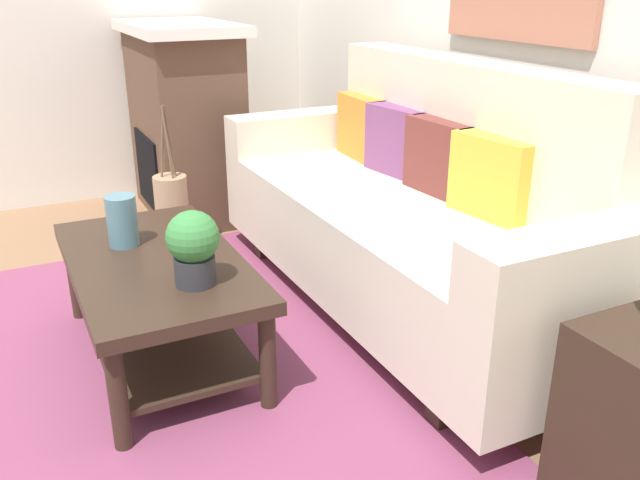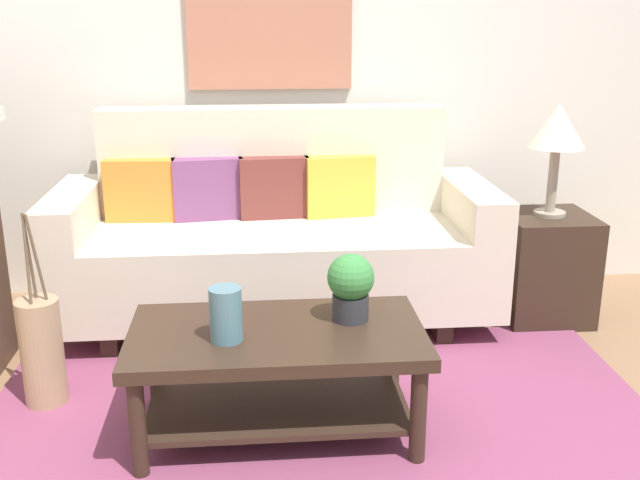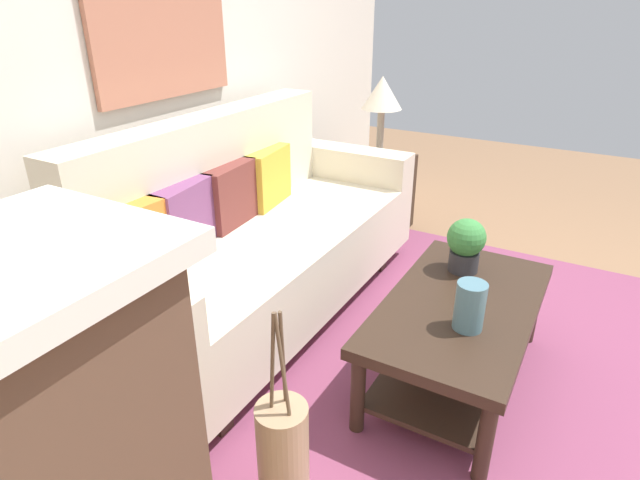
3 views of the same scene
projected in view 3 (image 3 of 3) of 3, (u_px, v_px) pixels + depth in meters
ground_plane at (568, 393)px, 2.36m from camera, size 8.81×8.81×0.00m
wall_back at (176, 53)px, 2.74m from camera, size 4.81×0.10×2.70m
area_rug at (458, 358)px, 2.58m from camera, size 2.70×1.71×0.01m
couch at (253, 243)px, 2.78m from camera, size 2.20×0.84×1.08m
throw_pillow_orange at (128, 244)px, 2.19m from camera, size 0.37×0.14×0.32m
throw_pillow_plum at (185, 217)px, 2.46m from camera, size 0.37×0.17×0.32m
throw_pillow_maroon at (230, 195)px, 2.73m from camera, size 0.37×0.15×0.32m
throw_pillow_mustard at (268, 177)px, 3.00m from camera, size 0.37×0.17×0.32m
coffee_table at (458, 324)px, 2.30m from camera, size 1.10×0.60×0.43m
tabletop_vase at (470, 306)px, 2.03m from camera, size 0.12×0.12×0.20m
potted_plant_tabletop at (466, 243)px, 2.45m from camera, size 0.18×0.18×0.26m
side_table at (377, 194)px, 3.90m from camera, size 0.44×0.44×0.56m
table_lamp at (382, 96)px, 3.60m from camera, size 0.28×0.28×0.57m
floor_vase at (283, 462)px, 1.72m from camera, size 0.17×0.17×0.46m
floor_vase_branch_a at (283, 358)px, 1.56m from camera, size 0.05×0.03×0.36m
floor_vase_branch_b at (272, 362)px, 1.55m from camera, size 0.02×0.04×0.36m
floor_vase_branch_c at (282, 366)px, 1.53m from camera, size 0.01×0.05×0.36m
framed_painting at (162, 19)px, 2.53m from camera, size 0.88×0.03×0.73m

